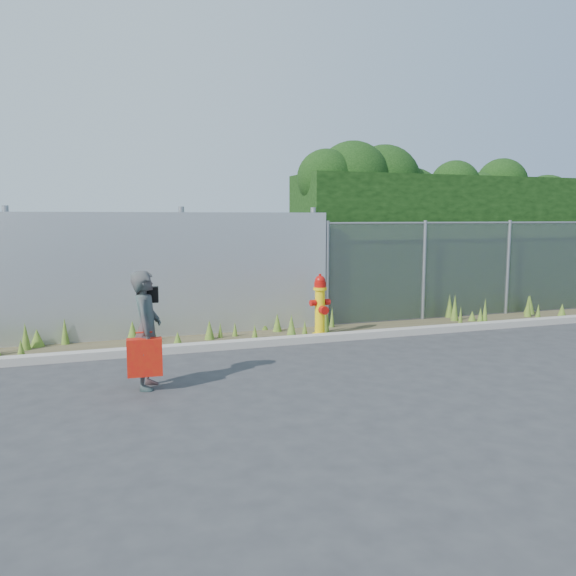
{
  "coord_description": "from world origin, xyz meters",
  "views": [
    {
      "loc": [
        -3.16,
        -6.92,
        2.11
      ],
      "look_at": [
        -0.3,
        1.4,
        1.0
      ],
      "focal_mm": 35.0,
      "sensor_mm": 36.0,
      "label": 1
    }
  ],
  "objects": [
    {
      "name": "corrugated_fence",
      "position": [
        -3.25,
        3.01,
        1.1
      ],
      "size": [
        8.5,
        0.21,
        2.3
      ],
      "color": "#A9ABB0",
      "rests_on": "ground"
    },
    {
      "name": "curb",
      "position": [
        0.0,
        1.8,
        0.06
      ],
      "size": [
        16.0,
        0.22,
        0.12
      ],
      "primitive_type": "cube",
      "color": "#A19A91",
      "rests_on": "ground"
    },
    {
      "name": "ground",
      "position": [
        0.0,
        0.0,
        0.0
      ],
      "size": [
        80.0,
        80.0,
        0.0
      ],
      "primitive_type": "plane",
      "color": "#323234",
      "rests_on": "ground"
    },
    {
      "name": "black_shoulder_bag",
      "position": [
        -2.57,
        0.21,
        1.15
      ],
      "size": [
        0.26,
        0.11,
        0.2
      ],
      "rotation": [
        0.0,
        0.0,
        -0.16
      ],
      "color": "black"
    },
    {
      "name": "woman",
      "position": [
        -2.6,
        0.06,
        0.73
      ],
      "size": [
        0.47,
        0.6,
        1.46
      ],
      "primitive_type": "imported",
      "rotation": [
        0.0,
        0.0,
        1.32
      ],
      "color": "#0F625D",
      "rests_on": "ground"
    },
    {
      "name": "hedge",
      "position": [
        4.27,
        4.04,
        1.96
      ],
      "size": [
        7.43,
        1.92,
        3.71
      ],
      "color": "black",
      "rests_on": "ground"
    },
    {
      "name": "fire_hydrant",
      "position": [
        0.57,
        2.18,
        0.54
      ],
      "size": [
        0.38,
        0.34,
        1.12
      ],
      "rotation": [
        0.0,
        0.0,
        0.1
      ],
      "color": "yellow",
      "rests_on": "ground"
    },
    {
      "name": "weed_strip",
      "position": [
        -0.97,
        2.49,
        0.14
      ],
      "size": [
        16.0,
        1.33,
        0.55
      ],
      "color": "#4B412B",
      "rests_on": "ground"
    },
    {
      "name": "chainlink_fence",
      "position": [
        4.25,
        3.0,
        1.03
      ],
      "size": [
        6.5,
        0.07,
        2.05
      ],
      "color": "gray",
      "rests_on": "ground"
    },
    {
      "name": "red_tote_bag",
      "position": [
        -2.65,
        -0.12,
        0.44
      ],
      "size": [
        0.41,
        0.15,
        0.54
      ],
      "rotation": [
        0.0,
        0.0,
        -0.07
      ],
      "color": "red"
    }
  ]
}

